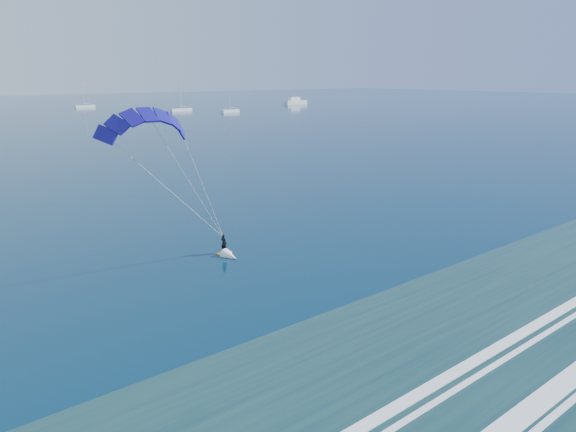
# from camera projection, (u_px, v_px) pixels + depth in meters

# --- Properties ---
(kitesurfer_rig) EXTENTS (13.10, 6.31, 14.10)m
(kitesurfer_rig) POSITION_uv_depth(u_px,v_px,m) (189.00, 182.00, 38.97)
(kitesurfer_rig) COLOR orange
(kitesurfer_rig) RESTS_ON ground
(motor_yacht) EXTENTS (13.52, 3.60, 5.79)m
(motor_yacht) POSITION_uv_depth(u_px,v_px,m) (295.00, 101.00, 277.16)
(motor_yacht) COLOR white
(motor_yacht) RESTS_ON ground
(sailboat_4) EXTENTS (8.99, 2.40, 12.19)m
(sailboat_4) POSITION_uv_depth(u_px,v_px,m) (85.00, 106.00, 246.53)
(sailboat_4) COLOR white
(sailboat_4) RESTS_ON ground
(sailboat_5) EXTENTS (9.46, 2.40, 12.81)m
(sailboat_5) POSITION_uv_depth(u_px,v_px,m) (181.00, 110.00, 222.85)
(sailboat_5) COLOR white
(sailboat_5) RESTS_ON ground
(sailboat_6) EXTENTS (7.87, 2.40, 10.78)m
(sailboat_6) POSITION_uv_depth(u_px,v_px,m) (230.00, 111.00, 215.30)
(sailboat_6) COLOR white
(sailboat_6) RESTS_ON ground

